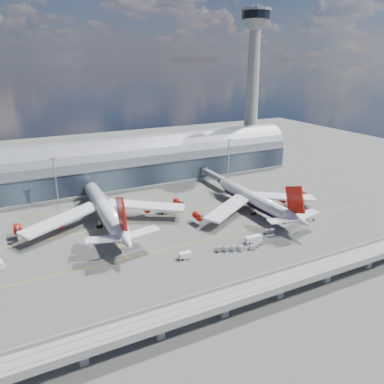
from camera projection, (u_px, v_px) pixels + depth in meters
name	position (u px, v px, depth m)	size (l,w,h in m)	color
ground	(197.00, 230.00, 163.47)	(500.00, 500.00, 0.00)	#474744
taxi_lines	(176.00, 212.00, 182.07)	(200.00, 80.12, 0.01)	gold
terminal	(138.00, 163.00, 225.29)	(200.00, 30.00, 28.00)	#202936
control_tower	(252.00, 89.00, 252.15)	(19.00, 19.00, 103.00)	gray
guideway	(279.00, 282.00, 115.43)	(220.00, 8.50, 7.20)	gray
floodlight_mast_left	(56.00, 182.00, 183.95)	(3.00, 0.70, 25.70)	gray
floodlight_mast_right	(228.00, 159.00, 226.43)	(3.00, 0.70, 25.70)	gray
airliner_left	(106.00, 211.00, 166.01)	(75.86, 79.67, 24.30)	white
airliner_right	(257.00, 201.00, 180.66)	(66.40, 69.38, 22.05)	white
jet_bridge_left	(98.00, 193.00, 193.52)	(4.40, 28.00, 7.25)	gray
jet_bridge_right	(215.00, 176.00, 221.13)	(4.40, 32.00, 7.25)	gray
service_truck_1	(185.00, 255.00, 139.46)	(4.60, 2.45, 2.60)	silver
service_truck_2	(253.00, 239.00, 152.07)	(7.43, 2.38, 2.69)	silver
service_truck_3	(308.00, 217.00, 173.51)	(4.63, 6.38, 2.89)	silver
service_truck_4	(243.00, 195.00, 201.16)	(3.17, 5.91, 3.33)	silver
service_truck_5	(165.00, 210.00, 181.03)	(5.80, 3.93, 2.62)	silver
cargo_train_0	(256.00, 245.00, 148.20)	(7.96, 4.15, 1.76)	gray
cargo_train_1	(230.00, 248.00, 145.24)	(11.28, 5.97, 1.91)	gray
cargo_train_2	(269.00, 231.00, 160.23)	(5.00, 2.33, 1.64)	gray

